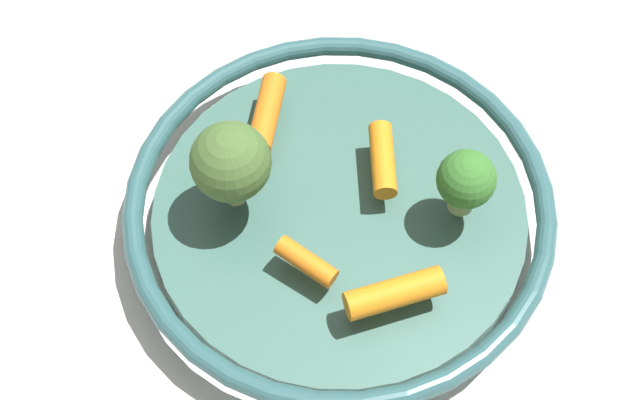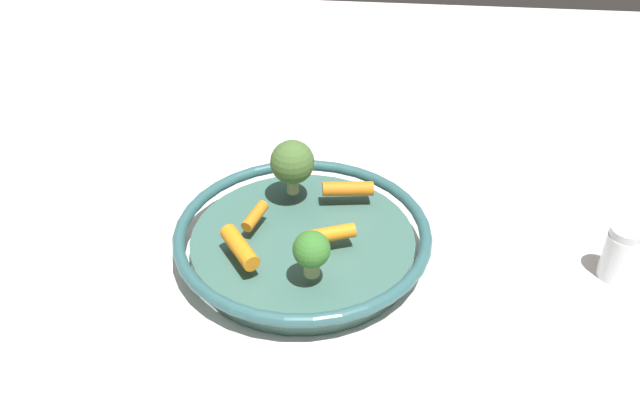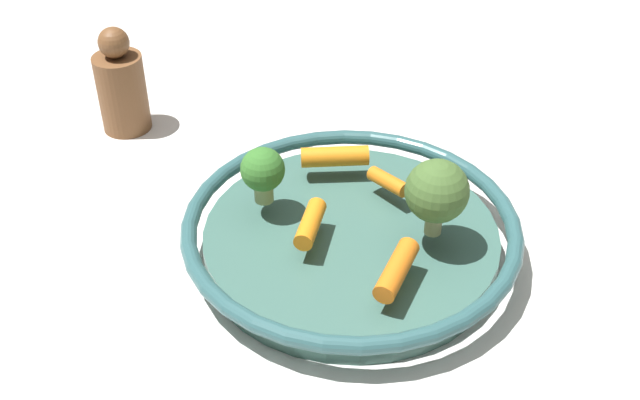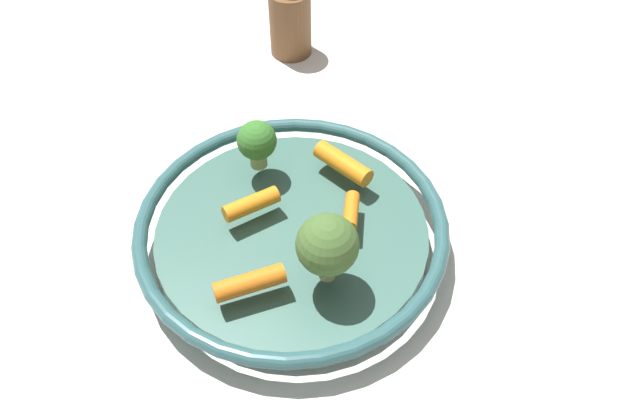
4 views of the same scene
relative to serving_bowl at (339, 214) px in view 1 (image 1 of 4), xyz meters
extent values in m
plane|color=silver|center=(0.00, 0.00, -0.02)|extent=(1.84, 1.84, 0.00)
cylinder|color=#3D665B|center=(0.00, 0.00, -0.01)|extent=(0.27, 0.27, 0.03)
torus|color=#305B5E|center=(0.00, 0.00, 0.01)|extent=(0.31, 0.31, 0.02)
cylinder|color=orange|center=(-0.01, -0.06, 0.03)|extent=(0.05, 0.03, 0.02)
cylinder|color=orange|center=(0.02, 0.04, 0.03)|extent=(0.04, 0.06, 0.02)
cylinder|color=orange|center=(0.06, -0.06, 0.03)|extent=(0.07, 0.06, 0.02)
cylinder|color=orange|center=(-0.07, 0.05, 0.03)|extent=(0.03, 0.07, 0.02)
cylinder|color=tan|center=(-0.07, -0.02, 0.03)|extent=(0.02, 0.02, 0.02)
sphere|color=#44662F|center=(-0.07, -0.02, 0.07)|extent=(0.06, 0.06, 0.06)
cylinder|color=#99A766|center=(0.08, 0.02, 0.03)|extent=(0.02, 0.02, 0.02)
sphere|color=#36732B|center=(0.08, 0.02, 0.06)|extent=(0.04, 0.04, 0.04)
camera|label=1|loc=(0.09, -0.34, 0.59)|focal=52.72mm
camera|label=2|loc=(0.64, 0.09, 0.52)|focal=38.04mm
camera|label=3|loc=(-0.28, 0.49, 0.47)|focal=43.92mm
camera|label=4|loc=(-0.42, 0.05, 0.52)|focal=37.25mm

